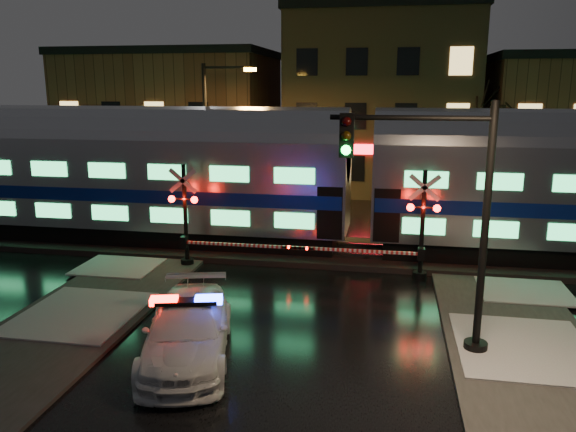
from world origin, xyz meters
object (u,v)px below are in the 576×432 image
object	(u,v)px
police_car	(188,330)
crossing_signal_left	(194,226)
traffic_light	(443,224)
streetlight	(211,135)
crossing_signal_right	(412,236)

from	to	relation	value
police_car	crossing_signal_left	xyz separation A→B (m)	(-2.37, 7.21, 0.91)
traffic_light	streetlight	xyz separation A→B (m)	(-10.17, 12.37, 1.10)
crossing_signal_right	streetlight	distance (m)	12.12
police_car	streetlight	bearing A→B (deg)	91.10
crossing_signal_left	traffic_light	xyz separation A→B (m)	(8.81, -5.67, 1.86)
police_car	crossing_signal_right	distance (m)	9.38
traffic_light	crossing_signal_left	bearing A→B (deg)	153.72
crossing_signal_right	streetlight	bearing A→B (deg)	145.27
crossing_signal_left	streetlight	xyz separation A→B (m)	(-1.36, 6.69, 2.96)
crossing_signal_left	streetlight	bearing A→B (deg)	101.47
streetlight	traffic_light	bearing A→B (deg)	-50.58
crossing_signal_right	traffic_light	bearing A→B (deg)	-84.89
crossing_signal_right	crossing_signal_left	distance (m)	8.30
crossing_signal_right	crossing_signal_left	bearing A→B (deg)	-180.00
crossing_signal_right	police_car	bearing A→B (deg)	-129.40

